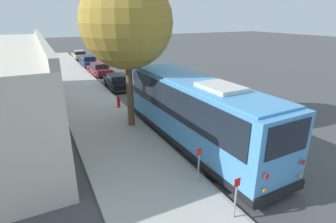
{
  "coord_description": "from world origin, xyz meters",
  "views": [
    {
      "loc": [
        -9.85,
        6.83,
        6.14
      ],
      "look_at": [
        1.99,
        0.84,
        1.3
      ],
      "focal_mm": 28.0,
      "sensor_mm": 36.0,
      "label": 1
    }
  ],
  "objects_px": {
    "sign_post_far": "(199,165)",
    "fire_hydrant": "(119,102)",
    "parked_sedan_navy": "(88,61)",
    "sign_post_near": "(236,198)",
    "parked_sedan_black": "(117,82)",
    "street_tree": "(125,16)",
    "parked_sedan_maroon": "(99,69)",
    "parked_sedan_tan": "(79,55)",
    "shuttle_bus": "(194,109)"
  },
  "relations": [
    {
      "from": "sign_post_far",
      "to": "fire_hydrant",
      "type": "height_order",
      "value": "sign_post_far"
    },
    {
      "from": "parked_sedan_navy",
      "to": "sign_post_near",
      "type": "height_order",
      "value": "sign_post_near"
    },
    {
      "from": "parked_sedan_black",
      "to": "street_tree",
      "type": "xyz_separation_m",
      "value": [
        -8.88,
        1.81,
        5.58
      ]
    },
    {
      "from": "parked_sedan_maroon",
      "to": "sign_post_near",
      "type": "relative_size",
      "value": 3.0
    },
    {
      "from": "parked_sedan_maroon",
      "to": "parked_sedan_tan",
      "type": "distance_m",
      "value": 12.98
    },
    {
      "from": "shuttle_bus",
      "to": "parked_sedan_maroon",
      "type": "bearing_deg",
      "value": -0.34
    },
    {
      "from": "parked_sedan_black",
      "to": "street_tree",
      "type": "relative_size",
      "value": 0.5
    },
    {
      "from": "street_tree",
      "to": "sign_post_near",
      "type": "bearing_deg",
      "value": -177.53
    },
    {
      "from": "parked_sedan_navy",
      "to": "sign_post_near",
      "type": "xyz_separation_m",
      "value": [
        -30.1,
        1.31,
        0.27
      ]
    },
    {
      "from": "parked_sedan_maroon",
      "to": "sign_post_far",
      "type": "relative_size",
      "value": 2.97
    },
    {
      "from": "parked_sedan_maroon",
      "to": "parked_sedan_black",
      "type": "bearing_deg",
      "value": 176.03
    },
    {
      "from": "parked_sedan_tan",
      "to": "street_tree",
      "type": "relative_size",
      "value": 0.5
    },
    {
      "from": "sign_post_near",
      "to": "fire_hydrant",
      "type": "distance_m",
      "value": 12.04
    },
    {
      "from": "street_tree",
      "to": "sign_post_near",
      "type": "relative_size",
      "value": 6.17
    },
    {
      "from": "parked_sedan_tan",
      "to": "shuttle_bus",
      "type": "bearing_deg",
      "value": 179.73
    },
    {
      "from": "sign_post_far",
      "to": "fire_hydrant",
      "type": "xyz_separation_m",
      "value": [
        9.95,
        0.11,
        -0.34
      ]
    },
    {
      "from": "parked_sedan_tan",
      "to": "sign_post_far",
      "type": "relative_size",
      "value": 3.03
    },
    {
      "from": "sign_post_far",
      "to": "fire_hydrant",
      "type": "distance_m",
      "value": 9.96
    },
    {
      "from": "parked_sedan_navy",
      "to": "street_tree",
      "type": "xyz_separation_m",
      "value": [
        -21.37,
        1.69,
        5.54
      ]
    },
    {
      "from": "parked_sedan_black",
      "to": "sign_post_far",
      "type": "bearing_deg",
      "value": 177.56
    },
    {
      "from": "parked_sedan_maroon",
      "to": "street_tree",
      "type": "distance_m",
      "value": 16.34
    },
    {
      "from": "street_tree",
      "to": "fire_hydrant",
      "type": "height_order",
      "value": "street_tree"
    },
    {
      "from": "parked_sedan_navy",
      "to": "parked_sedan_black",
      "type": "bearing_deg",
      "value": 179.63
    },
    {
      "from": "street_tree",
      "to": "fire_hydrant",
      "type": "bearing_deg",
      "value": -4.58
    },
    {
      "from": "parked_sedan_black",
      "to": "parked_sedan_navy",
      "type": "bearing_deg",
      "value": 3.38
    },
    {
      "from": "sign_post_near",
      "to": "fire_hydrant",
      "type": "height_order",
      "value": "sign_post_near"
    },
    {
      "from": "fire_hydrant",
      "to": "sign_post_near",
      "type": "bearing_deg",
      "value": -179.47
    },
    {
      "from": "sign_post_near",
      "to": "sign_post_far",
      "type": "xyz_separation_m",
      "value": [
        2.08,
        -0.0,
        0.01
      ]
    },
    {
      "from": "street_tree",
      "to": "sign_post_far",
      "type": "xyz_separation_m",
      "value": [
        -6.65,
        -0.38,
        -5.26
      ]
    },
    {
      "from": "parked_sedan_maroon",
      "to": "parked_sedan_navy",
      "type": "bearing_deg",
      "value": -4.67
    },
    {
      "from": "sign_post_near",
      "to": "parked_sedan_tan",
      "type": "bearing_deg",
      "value": -2.01
    },
    {
      "from": "parked_sedan_tan",
      "to": "sign_post_near",
      "type": "xyz_separation_m",
      "value": [
        -36.99,
        1.3,
        0.3
      ]
    },
    {
      "from": "parked_sedan_navy",
      "to": "street_tree",
      "type": "relative_size",
      "value": 0.51
    },
    {
      "from": "fire_hydrant",
      "to": "sign_post_far",
      "type": "bearing_deg",
      "value": -179.36
    },
    {
      "from": "sign_post_far",
      "to": "fire_hydrant",
      "type": "relative_size",
      "value": 1.78
    },
    {
      "from": "sign_post_near",
      "to": "fire_hydrant",
      "type": "relative_size",
      "value": 1.76
    },
    {
      "from": "parked_sedan_black",
      "to": "parked_sedan_navy",
      "type": "xyz_separation_m",
      "value": [
        12.49,
        0.12,
        0.04
      ]
    },
    {
      "from": "sign_post_far",
      "to": "shuttle_bus",
      "type": "bearing_deg",
      "value": -28.82
    },
    {
      "from": "shuttle_bus",
      "to": "parked_sedan_tan",
      "type": "bearing_deg",
      "value": -0.78
    },
    {
      "from": "parked_sedan_black",
      "to": "sign_post_far",
      "type": "height_order",
      "value": "sign_post_far"
    },
    {
      "from": "parked_sedan_black",
      "to": "sign_post_near",
      "type": "relative_size",
      "value": 3.08
    },
    {
      "from": "shuttle_bus",
      "to": "fire_hydrant",
      "type": "bearing_deg",
      "value": 13.54
    },
    {
      "from": "shuttle_bus",
      "to": "fire_hydrant",
      "type": "distance_m",
      "value": 7.19
    },
    {
      "from": "parked_sedan_navy",
      "to": "street_tree",
      "type": "distance_m",
      "value": 22.14
    },
    {
      "from": "fire_hydrant",
      "to": "street_tree",
      "type": "bearing_deg",
      "value": 175.42
    },
    {
      "from": "shuttle_bus",
      "to": "parked_sedan_black",
      "type": "distance_m",
      "value": 12.46
    },
    {
      "from": "parked_sedan_black",
      "to": "parked_sedan_navy",
      "type": "distance_m",
      "value": 12.49
    },
    {
      "from": "parked_sedan_maroon",
      "to": "fire_hydrant",
      "type": "relative_size",
      "value": 5.3
    },
    {
      "from": "parked_sedan_black",
      "to": "parked_sedan_tan",
      "type": "bearing_deg",
      "value": 3.22
    },
    {
      "from": "street_tree",
      "to": "parked_sedan_tan",
      "type": "bearing_deg",
      "value": -3.4
    }
  ]
}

